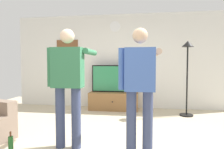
% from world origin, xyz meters
% --- Properties ---
extents(back_wall, '(6.40, 0.10, 2.70)m').
position_xyz_m(back_wall, '(0.00, 2.95, 1.35)').
color(back_wall, silver).
rests_on(back_wall, ground_plane).
extents(tv_stand, '(1.34, 0.57, 0.48)m').
position_xyz_m(tv_stand, '(-0.22, 2.60, 0.24)').
color(tv_stand, olive).
rests_on(tv_stand, ground_plane).
extents(television, '(1.24, 0.07, 0.75)m').
position_xyz_m(television, '(-0.22, 2.65, 0.86)').
color(television, black).
rests_on(television, tv_stand).
extents(wall_clock, '(0.30, 0.03, 0.30)m').
position_xyz_m(wall_clock, '(-0.22, 2.89, 2.35)').
color(wall_clock, white).
extents(framed_picture, '(0.66, 0.04, 0.47)m').
position_xyz_m(framed_picture, '(-1.67, 2.90, 1.76)').
color(framed_picture, brown).
extents(floor_lamp, '(0.32, 0.32, 1.82)m').
position_xyz_m(floor_lamp, '(1.64, 2.20, 1.30)').
color(floor_lamp, black).
rests_on(floor_lamp, ground_plane).
extents(person_standing_nearer_lamp, '(0.63, 0.78, 1.77)m').
position_xyz_m(person_standing_nearer_lamp, '(-0.56, 0.06, 1.02)').
color(person_standing_nearer_lamp, '#384266').
rests_on(person_standing_nearer_lamp, ground_plane).
extents(person_standing_nearer_couch, '(0.59, 0.78, 1.75)m').
position_xyz_m(person_standing_nearer_couch, '(0.49, 0.01, 1.00)').
color(person_standing_nearer_couch, '#384266').
rests_on(person_standing_nearer_couch, ground_plane).
extents(beverage_bottle, '(0.07, 0.07, 0.32)m').
position_xyz_m(beverage_bottle, '(-1.29, -0.26, 0.13)').
color(beverage_bottle, '#1E5923').
rests_on(beverage_bottle, ground_plane).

